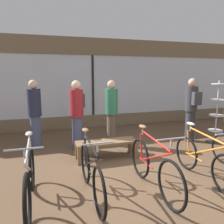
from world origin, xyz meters
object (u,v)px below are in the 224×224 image
at_px(bicycle_right, 204,160).
at_px(accessory_rack, 216,117).
at_px(bicycle_center, 153,167).
at_px(customer_mid_floor, 191,108).
at_px(bicycle_left, 91,173).
at_px(customer_near_rack, 112,111).
at_px(customer_by_window, 35,113).
at_px(display_bench, 106,144).
at_px(customer_near_bench, 77,113).
at_px(bicycle_far_left, 30,180).

distance_m(bicycle_right, accessory_rack, 2.64).
relative_size(bicycle_center, customer_mid_floor, 1.00).
distance_m(bicycle_left, bicycle_center, 1.04).
bearing_deg(customer_near_rack, customer_by_window, 171.65).
distance_m(bicycle_center, customer_near_rack, 2.57).
height_order(display_bench, customer_mid_floor, customer_mid_floor).
xyz_separation_m(bicycle_right, customer_near_bench, (-1.96, 2.36, 0.58)).
bearing_deg(bicycle_center, bicycle_left, 173.20).
relative_size(bicycle_left, accessory_rack, 1.00).
distance_m(bicycle_far_left, display_bench, 2.15).
xyz_separation_m(bicycle_left, customer_by_window, (-0.91, 2.68, 0.55)).
xyz_separation_m(bicycle_left, display_bench, (0.67, 1.47, -0.06)).
relative_size(bicycle_far_left, accessory_rack, 0.99).
height_order(bicycle_center, accessory_rack, accessory_rack).
bearing_deg(customer_mid_floor, bicycle_center, -137.13).
distance_m(bicycle_center, bicycle_right, 1.06).
bearing_deg(customer_near_rack, bicycle_right, -67.54).
bearing_deg(customer_near_rack, customer_near_bench, -174.15).
bearing_deg(bicycle_far_left, customer_near_bench, 65.57).
relative_size(bicycle_left, bicycle_center, 0.97).
height_order(bicycle_left, bicycle_center, bicycle_center).
distance_m(display_bench, customer_mid_floor, 2.83).
xyz_separation_m(bicycle_far_left, bicycle_right, (3.00, -0.08, -0.02)).
relative_size(bicycle_far_left, customer_by_window, 0.98).
relative_size(bicycle_left, customer_near_bench, 0.99).
relative_size(customer_mid_floor, customer_near_bench, 1.02).
bearing_deg(customer_near_bench, accessory_rack, -8.21).
height_order(customer_mid_floor, customer_near_bench, customer_mid_floor).
relative_size(display_bench, customer_near_bench, 0.78).
distance_m(display_bench, customer_near_rack, 1.17).
bearing_deg(bicycle_right, customer_by_window, 137.50).
xyz_separation_m(bicycle_right, display_bench, (-1.42, 1.53, -0.04)).
xyz_separation_m(customer_mid_floor, customer_near_bench, (-3.23, 0.25, -0.02)).
distance_m(accessory_rack, customer_by_window, 4.99).
height_order(bicycle_left, bicycle_right, bicycle_left).
bearing_deg(customer_near_bench, bicycle_far_left, -114.43).
bearing_deg(customer_mid_floor, customer_near_rack, 171.24).
bearing_deg(customer_by_window, customer_near_rack, -8.35).
xyz_separation_m(bicycle_center, customer_near_rack, (0.05, 2.51, 0.53)).
bearing_deg(bicycle_left, customer_near_bench, 86.86).
relative_size(bicycle_far_left, customer_mid_floor, 0.96).
relative_size(bicycle_left, customer_mid_floor, 0.97).
xyz_separation_m(customer_near_rack, customer_by_window, (-1.98, 0.29, 0.01)).
xyz_separation_m(bicycle_left, customer_mid_floor, (3.36, 2.04, 0.59)).
xyz_separation_m(bicycle_left, bicycle_right, (2.09, -0.06, -0.02)).
bearing_deg(display_bench, customer_near_bench, 123.23).
relative_size(bicycle_far_left, bicycle_right, 1.01).
xyz_separation_m(accessory_rack, customer_mid_floor, (-0.63, 0.30, 0.27)).
xyz_separation_m(bicycle_center, customer_mid_floor, (2.33, 2.16, 0.58)).
xyz_separation_m(bicycle_center, accessory_rack, (2.96, 1.86, 0.32)).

